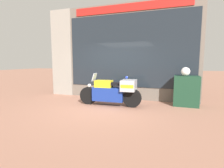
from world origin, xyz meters
TOP-DOWN VIEW (x-y plane):
  - ground_plane at (0.00, 0.00)m, footprint 60.00×60.00m
  - shop_building at (-0.48, 2.00)m, footprint 6.76×0.55m
  - window_display at (0.47, 2.03)m, footprint 5.22×0.30m
  - paramedic_motorcycle at (0.28, 0.48)m, footprint 2.36×0.70m
  - utility_cabinet at (2.81, 1.35)m, footprint 0.87×0.51m
  - white_helmet at (2.74, 1.29)m, footprint 0.32×0.32m

SIDE VIEW (x-z plane):
  - ground_plane at x=0.00m, z-range 0.00..0.00m
  - window_display at x=0.47m, z-range -0.46..1.33m
  - utility_cabinet at x=2.81m, z-range 0.00..1.12m
  - paramedic_motorcycle at x=0.28m, z-range -0.04..1.16m
  - white_helmet at x=2.74m, z-range 1.12..1.43m
  - shop_building at x=-0.48m, z-range 0.01..4.07m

